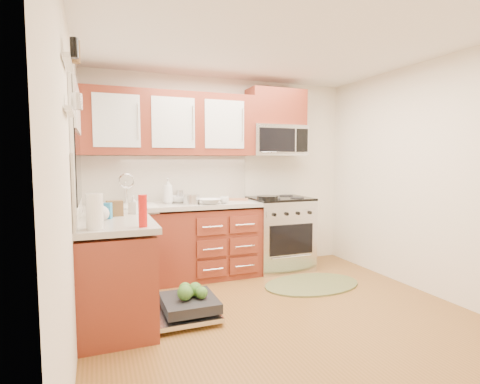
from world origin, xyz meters
name	(u,v)px	position (x,y,z in m)	size (l,w,h in m)	color
floor	(284,317)	(0.00, 0.00, 0.00)	(3.50, 3.50, 0.00)	brown
ceiling	(287,38)	(0.00, 0.00, 2.50)	(3.50, 3.50, 0.00)	white
wall_back	(223,175)	(0.00, 1.75, 1.25)	(3.50, 0.04, 2.50)	white
wall_front	(467,203)	(0.00, -1.75, 1.25)	(3.50, 0.04, 2.50)	white
wall_left	(71,187)	(-1.75, 0.00, 1.25)	(0.04, 3.50, 2.50)	white
wall_right	(432,178)	(1.75, 0.00, 1.25)	(0.04, 3.50, 2.50)	white
base_cabinet_back	(175,245)	(-0.73, 1.45, 0.42)	(2.05, 0.60, 0.85)	maroon
base_cabinet_left	(115,273)	(-1.45, 0.52, 0.42)	(0.60, 1.25, 0.85)	maroon
countertop_back	(174,206)	(-0.72, 1.44, 0.90)	(2.07, 0.64, 0.05)	beige
countertop_left	(114,221)	(-1.44, 0.53, 0.90)	(0.64, 1.27, 0.05)	beige
backsplash_back	(169,179)	(-0.73, 1.74, 1.21)	(2.05, 0.02, 0.57)	beige
backsplash_left	(77,188)	(-1.74, 0.52, 1.21)	(0.02, 1.25, 0.57)	beige
upper_cabinets	(171,124)	(-0.73, 1.57, 1.88)	(2.05, 0.35, 0.75)	maroon
cabinet_over_mw	(276,108)	(0.68, 1.57, 2.13)	(0.76, 0.35, 0.47)	maroon
range	(280,233)	(0.68, 1.43, 0.47)	(0.76, 0.64, 0.95)	silver
microwave	(276,141)	(0.68, 1.55, 1.70)	(0.76, 0.38, 0.40)	silver
sink	(129,217)	(-1.25, 1.42, 0.80)	(0.62, 0.50, 0.26)	white
dishwasher	(185,308)	(-0.86, 0.30, 0.10)	(0.70, 0.60, 0.20)	silver
window	(76,148)	(-1.74, 0.50, 1.55)	(0.03, 1.05, 1.05)	white
window_blind	(77,108)	(-1.71, 0.50, 1.88)	(0.02, 0.96, 0.40)	white
shelf_upper	(68,63)	(-1.72, -0.35, 2.05)	(0.04, 0.40, 0.03)	white
shelf_lower	(70,112)	(-1.72, -0.35, 1.75)	(0.04, 0.40, 0.03)	white
rug	(312,284)	(0.71, 0.67, 0.01)	(1.15, 0.75, 0.02)	olive
skillet	(267,198)	(0.40, 1.23, 0.97)	(0.26, 0.26, 0.05)	black
stock_pot	(191,199)	(-0.55, 1.30, 0.98)	(0.20, 0.20, 0.12)	silver
cutting_board	(238,199)	(0.13, 1.55, 0.93)	(0.26, 0.16, 0.02)	#A16B49
canister	(180,196)	(-0.61, 1.65, 1.00)	(0.09, 0.09, 0.14)	silver
paper_towel_roll	(94,211)	(-1.60, 0.03, 1.06)	(0.13, 0.13, 0.27)	white
mustard_bottle	(92,205)	(-1.62, 0.71, 1.03)	(0.07, 0.07, 0.21)	gold
red_bottle	(143,211)	(-1.25, 0.00, 1.05)	(0.07, 0.07, 0.25)	red
wooden_box	(115,208)	(-1.43, 0.68, 1.00)	(0.14, 0.10, 0.14)	brown
blue_carton	(106,211)	(-1.50, 0.53, 1.00)	(0.09, 0.05, 0.14)	teal
bowl_a	(210,201)	(-0.34, 1.25, 0.96)	(0.26, 0.26, 0.06)	#999999
bowl_b	(179,199)	(-0.65, 1.54, 0.97)	(0.26, 0.26, 0.08)	#999999
cup	(224,200)	(-0.16, 1.25, 0.97)	(0.11, 0.11, 0.08)	#999999
soap_bottle_a	(168,191)	(-0.79, 1.47, 1.08)	(0.12, 0.12, 0.30)	#999999
soap_bottle_b	(133,205)	(-1.25, 0.77, 1.01)	(0.08, 0.08, 0.18)	#999999
soap_bottle_c	(101,210)	(-1.55, 0.46, 1.01)	(0.14, 0.14, 0.17)	#999999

